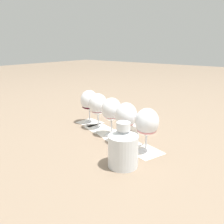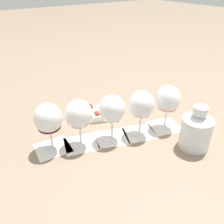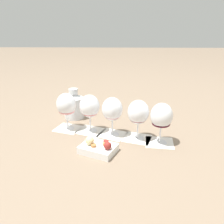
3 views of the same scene
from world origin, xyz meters
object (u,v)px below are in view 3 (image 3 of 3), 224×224
Objects in this scene: ceramic_vase at (74,105)px; snack_dish at (98,148)px; wine_glass_1 at (90,108)px; wine_glass_2 at (112,110)px; wine_glass_4 at (162,117)px; wine_glass_0 at (66,106)px; wine_glass_3 at (138,114)px.

ceramic_vase is 0.97× the size of snack_dish.
wine_glass_1 reaches higher than snack_dish.
wine_glass_2 and wine_glass_4 have the same top height.
wine_glass_0 is 1.00× the size of wine_glass_2.
wine_glass_1 is 0.11m from wine_glass_2.
wine_glass_4 is at bearing -19.81° from wine_glass_2.
wine_glass_3 reaches higher than snack_dish.
wine_glass_3 is at bearing -18.04° from wine_glass_1.
wine_glass_0 is 1.00× the size of wine_glass_4.
wine_glass_3 and wine_glass_4 have the same top height.
ceramic_vase is (-0.42, 0.28, -0.05)m from wine_glass_4.
wine_glass_3 is at bearing -15.92° from wine_glass_0.
wine_glass_1 is 0.23m from wine_glass_3.
wine_glass_0 is 0.23m from wine_glass_2.
snack_dish is (0.05, -0.20, -0.10)m from wine_glass_1.
wine_glass_0 is 0.12m from wine_glass_1.
wine_glass_1 is (0.11, -0.02, -0.00)m from wine_glass_0.
wine_glass_4 is at bearing -17.25° from wine_glass_0.
wine_glass_4 is at bearing -19.18° from wine_glass_1.
wine_glass_3 is (0.33, -0.10, -0.00)m from wine_glass_0.
wine_glass_3 is 1.06× the size of snack_dish.
wine_glass_0 reaches higher than snack_dish.
wine_glass_1 is 1.06× the size of snack_dish.
wine_glass_0 is at bearing 168.28° from wine_glass_1.
wine_glass_2 is at bearing -44.25° from ceramic_vase.
wine_glass_3 is at bearing 36.80° from snack_dish.
wine_glass_3 is at bearing 158.21° from wine_glass_4.
wine_glass_1 and wine_glass_4 have the same top height.
snack_dish is at bearing -52.76° from wine_glass_0.
wine_glass_1 is at bearing 105.16° from snack_dish.
wine_glass_2 is (0.10, -0.03, -0.00)m from wine_glass_1.
wine_glass_2 is 1.00× the size of wine_glass_3.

